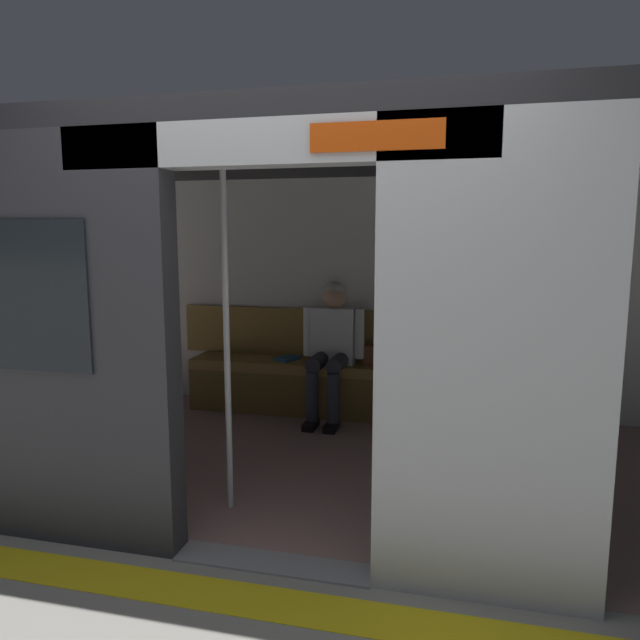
# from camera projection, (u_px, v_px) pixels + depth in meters

# --- Properties ---
(ground_plane) EXTENTS (60.00, 60.00, 0.00)m
(ground_plane) POSITION_uv_depth(u_px,v_px,m) (273.00, 564.00, 2.89)
(ground_plane) COLOR gray
(platform_edge_strip) EXTENTS (8.00, 0.24, 0.01)m
(platform_edge_strip) POSITION_uv_depth(u_px,v_px,m) (252.00, 600.00, 2.60)
(platform_edge_strip) COLOR yellow
(platform_edge_strip) RESTS_ON ground_plane
(train_car) EXTENTS (6.40, 2.92, 2.25)m
(train_car) POSITION_uv_depth(u_px,v_px,m) (321.00, 252.00, 3.93)
(train_car) COLOR #ADAFB5
(train_car) RESTS_ON ground_plane
(bench_seat) EXTENTS (3.10, 0.44, 0.48)m
(bench_seat) POSITION_uv_depth(u_px,v_px,m) (358.00, 377.00, 5.15)
(bench_seat) COLOR olive
(bench_seat) RESTS_ON ground_plane
(person_seated) EXTENTS (0.55, 0.68, 1.21)m
(person_seated) POSITION_uv_depth(u_px,v_px,m) (332.00, 341.00, 5.11)
(person_seated) COLOR silver
(person_seated) RESTS_ON ground_plane
(handbag) EXTENTS (0.26, 0.15, 0.17)m
(handbag) POSITION_uv_depth(u_px,v_px,m) (379.00, 355.00, 5.15)
(handbag) COLOR brown
(handbag) RESTS_ON bench_seat
(book) EXTENTS (0.23, 0.26, 0.03)m
(book) POSITION_uv_depth(u_px,v_px,m) (287.00, 358.00, 5.34)
(book) COLOR #26598C
(book) RESTS_ON bench_seat
(grab_pole_door) EXTENTS (0.04, 0.04, 2.11)m
(grab_pole_door) POSITION_uv_depth(u_px,v_px,m) (227.00, 335.00, 3.34)
(grab_pole_door) COLOR silver
(grab_pole_door) RESTS_ON ground_plane
(grab_pole_far) EXTENTS (0.04, 0.04, 2.11)m
(grab_pole_far) POSITION_uv_depth(u_px,v_px,m) (381.00, 339.00, 3.21)
(grab_pole_far) COLOR silver
(grab_pole_far) RESTS_ON ground_plane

